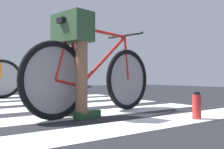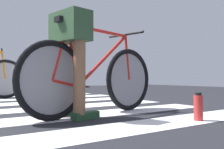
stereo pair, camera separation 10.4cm
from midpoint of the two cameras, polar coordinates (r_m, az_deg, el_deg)
bicycle_1_of_2 at (r=2.61m, az=-4.52°, el=-0.61°), size 1.72×0.55×0.93m
cyclist_1_of_2 at (r=2.42m, az=-10.00°, el=5.52°), size 0.38×0.45×0.99m
water_bottle at (r=2.41m, az=17.89°, el=-6.93°), size 0.08×0.08×0.25m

